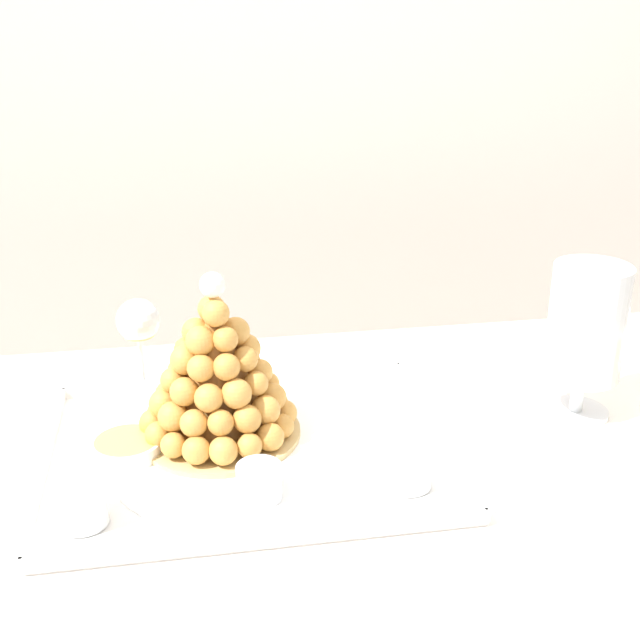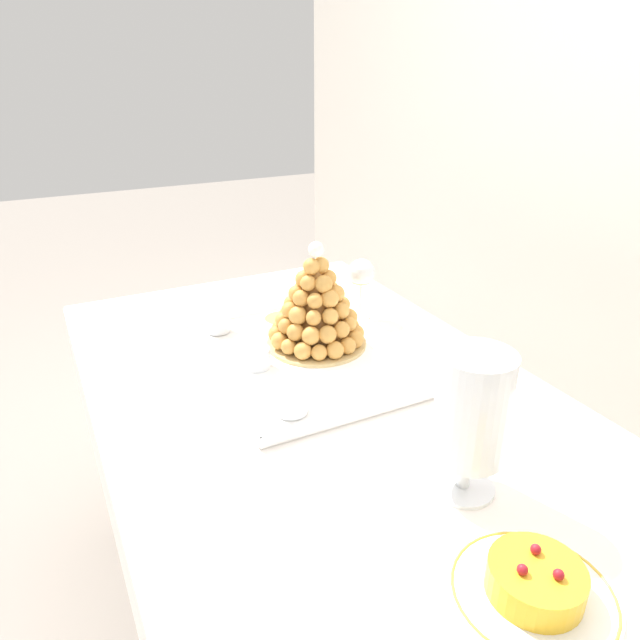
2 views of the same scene
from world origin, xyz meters
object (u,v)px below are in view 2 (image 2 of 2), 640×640
dessert_cup_mid_left (257,358)px  fruit_tart_plate (534,585)px  croquembouche (316,307)px  creme_brulee_ramekin (283,321)px  wine_glass (361,275)px  serving_tray (303,356)px  macaron_goblet (472,410)px  dessert_cup_left (218,321)px  dessert_cup_centre (291,401)px

dessert_cup_mid_left → fruit_tart_plate: size_ratio=0.28×
croquembouche → creme_brulee_ramekin: croquembouche is taller
croquembouche → wine_glass: (-0.11, 0.19, 0.01)m
croquembouche → fruit_tart_plate: croquembouche is taller
serving_tray → creme_brulee_ramekin: (-0.17, 0.02, 0.01)m
dessert_cup_mid_left → macaron_goblet: size_ratio=0.25×
dessert_cup_left → dessert_cup_centre: bearing=1.8°
serving_tray → fruit_tart_plate: (0.71, -0.01, 0.01)m
croquembouche → macaron_goblet: bearing=-1.3°
dessert_cup_left → dessert_cup_centre: dessert_cup_left is taller
dessert_cup_mid_left → creme_brulee_ramekin: bearing=141.7°
fruit_tart_plate → wine_glass: 0.90m
croquembouche → dessert_cup_left: 0.26m
creme_brulee_ramekin → dessert_cup_centre: bearing=-21.0°
dessert_cup_centre → fruit_tart_plate: bearing=11.7°
croquembouche → dessert_cup_mid_left: (0.04, -0.17, -0.07)m
creme_brulee_ramekin → wine_glass: bearing=85.7°
serving_tray → fruit_tart_plate: fruit_tart_plate is taller
macaron_goblet → fruit_tart_plate: 0.24m
dessert_cup_left → wine_glass: (0.06, 0.37, 0.08)m
croquembouche → dessert_cup_left: croquembouche is taller
serving_tray → croquembouche: (-0.04, 0.05, 0.10)m
serving_tray → wine_glass: wine_glass is taller
croquembouche → wine_glass: size_ratio=1.60×
croquembouche → dessert_cup_mid_left: croquembouche is taller
wine_glass → macaron_goblet: bearing=-16.7°
croquembouche → serving_tray: bearing=-54.8°
fruit_tart_plate → macaron_goblet: bearing=165.5°
dessert_cup_centre → dessert_cup_mid_left: bearing=178.6°
macaron_goblet → wine_glass: size_ratio=1.54×
dessert_cup_mid_left → croquembouche: bearing=103.8°
dessert_cup_left → dessert_cup_centre: size_ratio=0.98×
creme_brulee_ramekin → wine_glass: (0.02, 0.22, 0.09)m
dessert_cup_mid_left → fruit_tart_plate: 0.71m
creme_brulee_ramekin → macaron_goblet: macaron_goblet is taller
dessert_cup_left → macaron_goblet: (0.72, 0.17, 0.11)m
serving_tray → wine_glass: (-0.15, 0.24, 0.11)m
serving_tray → dessert_cup_left: dessert_cup_left is taller
macaron_goblet → dessert_cup_centre: bearing=-153.1°
dessert_cup_mid_left → wine_glass: size_ratio=0.38×
croquembouche → dessert_cup_left: (-0.18, -0.18, -0.07)m
serving_tray → croquembouche: size_ratio=2.23×
dessert_cup_mid_left → macaron_goblet: (0.51, 0.15, 0.12)m
dessert_cup_left → macaron_goblet: macaron_goblet is taller
serving_tray → dessert_cup_left: size_ratio=9.19×
dessert_cup_centre → macaron_goblet: (0.31, 0.16, 0.11)m
serving_tray → macaron_goblet: size_ratio=2.32×
dessert_cup_left → dessert_cup_centre: (0.41, 0.01, -0.00)m
dessert_cup_centre → dessert_cup_left: bearing=-178.2°
dessert_cup_left → dessert_cup_mid_left: (0.22, 0.02, -0.00)m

